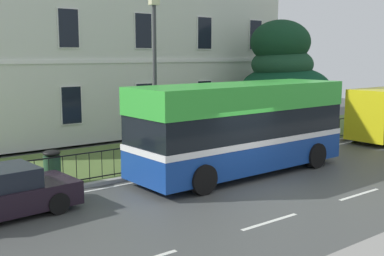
{
  "coord_description": "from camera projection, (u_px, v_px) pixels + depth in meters",
  "views": [
    {
      "loc": [
        -10.78,
        -9.9,
        4.28
      ],
      "look_at": [
        0.97,
        5.39,
        1.3
      ],
      "focal_mm": 44.43,
      "sensor_mm": 36.0,
      "label": 1
    }
  ],
  "objects": [
    {
      "name": "single_decker_bus",
      "position": [
        241.0,
        127.0,
        17.12
      ],
      "size": [
        8.64,
        2.86,
        3.26
      ],
      "rotation": [
        0.0,
        0.0,
        0.02
      ],
      "color": "navy",
      "rests_on": "ground_plane"
    },
    {
      "name": "evergreen_tree",
      "position": [
        284.0,
        84.0,
        26.09
      ],
      "size": [
        4.97,
        4.97,
        6.04
      ],
      "color": "#423328",
      "rests_on": "ground_plane"
    },
    {
      "name": "litter_bin",
      "position": [
        52.0,
        167.0,
        15.41
      ],
      "size": [
        0.56,
        0.56,
        1.12
      ],
      "color": "#23472D",
      "rests_on": "ground_plane"
    },
    {
      "name": "iron_verge_railing",
      "position": [
        224.0,
        145.0,
        19.38
      ],
      "size": [
        16.53,
        0.04,
        0.97
      ],
      "color": "black",
      "rests_on": "ground_plane"
    },
    {
      "name": "street_lamp_post",
      "position": [
        155.0,
        68.0,
        17.93
      ],
      "size": [
        0.36,
        0.24,
        6.35
      ],
      "color": "#333338",
      "rests_on": "ground_plane"
    },
    {
      "name": "ground_plane",
      "position": [
        247.0,
        185.0,
        15.77
      ],
      "size": [
        60.0,
        56.0,
        0.18
      ],
      "color": "#444645"
    },
    {
      "name": "georgian_townhouse",
      "position": [
        96.0,
        12.0,
        27.25
      ],
      "size": [
        19.85,
        10.4,
        13.16
      ],
      "color": "silver",
      "rests_on": "ground_plane"
    }
  ]
}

